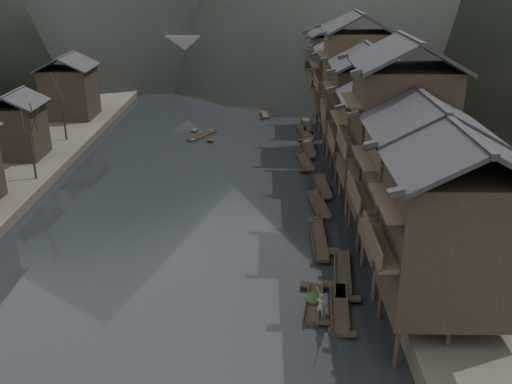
{
  "coord_description": "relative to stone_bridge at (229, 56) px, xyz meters",
  "views": [
    {
      "loc": [
        6.76,
        -36.69,
        21.1
      ],
      "look_at": [
        6.05,
        9.71,
        2.5
      ],
      "focal_mm": 40.0,
      "sensor_mm": 36.0,
      "label": 1
    }
  ],
  "objects": [
    {
      "name": "cargo_heap",
      "position": [
        10.06,
        -76.06,
        -4.34
      ],
      "size": [
        1.11,
        1.45,
        0.66
      ],
      "primitive_type": "ellipsoid",
      "color": "black",
      "rests_on": "hero_sampan"
    },
    {
      "name": "hero_sampan",
      "position": [
        10.1,
        -76.29,
        -4.91
      ],
      "size": [
        1.76,
        5.09,
        0.44
      ],
      "color": "black",
      "rests_on": "water"
    },
    {
      "name": "stone_bridge",
      "position": [
        0.0,
        0.0,
        0.0
      ],
      "size": [
        40.0,
        6.0,
        9.0
      ],
      "color": "#4C4C4F",
      "rests_on": "ground"
    },
    {
      "name": "moored_sampans",
      "position": [
        12.07,
        -44.52,
        -4.91
      ],
      "size": [
        2.92,
        72.26,
        0.47
      ],
      "color": "black",
      "rests_on": "water"
    },
    {
      "name": "stilt_houses",
      "position": [
        17.28,
        -52.97,
        3.72
      ],
      "size": [
        9.0,
        67.6,
        16.42
      ],
      "color": "black",
      "rests_on": "ground"
    },
    {
      "name": "bamboo_pole",
      "position": [
        10.58,
        -78.03,
        -1.14
      ],
      "size": [
        1.31,
        1.82,
        3.44
      ],
      "primitive_type": "cylinder",
      "rotation": [
        0.56,
        0.0,
        -0.61
      ],
      "color": "#8C7A51",
      "rests_on": "boatman"
    },
    {
      "name": "midriver_boats",
      "position": [
        3.0,
        -16.46,
        -4.91
      ],
      "size": [
        11.73,
        44.94,
        0.45
      ],
      "color": "black",
      "rests_on": "water"
    },
    {
      "name": "boatman",
      "position": [
        10.38,
        -78.03,
        -3.77
      ],
      "size": [
        0.78,
        0.68,
        1.81
      ],
      "primitive_type": "imported",
      "rotation": [
        0.0,
        0.0,
        2.69
      ],
      "color": "#4E4D50",
      "rests_on": "hero_sampan"
    },
    {
      "name": "left_houses",
      "position": [
        -20.5,
        -51.88,
        0.55
      ],
      "size": [
        8.1,
        53.2,
        8.73
      ],
      "color": "black",
      "rests_on": "left_bank"
    },
    {
      "name": "right_bank",
      "position": [
        35.0,
        -32.0,
        -4.21
      ],
      "size": [
        40.0,
        200.0,
        1.8
      ],
      "primitive_type": "cube",
      "color": "#2D2823",
      "rests_on": "ground"
    },
    {
      "name": "water",
      "position": [
        0.0,
        -72.0,
        -5.11
      ],
      "size": [
        300.0,
        300.0,
        0.0
      ],
      "primitive_type": "plane",
      "color": "black",
      "rests_on": "ground"
    }
  ]
}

